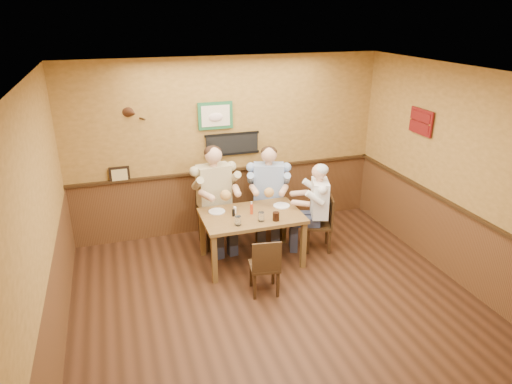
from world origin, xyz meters
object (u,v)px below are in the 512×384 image
at_px(diner_white_elder, 319,212).
at_px(cola_tumbler, 276,216).
at_px(hot_sauce_bottle, 252,208).
at_px(diner_blue_polo, 268,198).
at_px(pepper_shaker, 234,213).
at_px(chair_near_side, 264,265).
at_px(water_glass_mid, 261,217).
at_px(chair_back_right, 268,209).
at_px(dining_table, 252,220).
at_px(chair_back_left, 215,215).
at_px(chair_right_end, 318,223).
at_px(salt_shaker, 235,210).
at_px(diner_tan_shirt, 214,202).
at_px(water_glass_left, 238,221).

relative_size(diner_white_elder, cola_tumbler, 10.16).
bearing_deg(hot_sauce_bottle, diner_blue_polo, 53.46).
xyz_separation_m(hot_sauce_bottle, pepper_shaker, (-0.26, 0.01, -0.03)).
bearing_deg(chair_near_side, diner_white_elder, -135.52).
bearing_deg(hot_sauce_bottle, pepper_shaker, 178.45).
height_order(diner_blue_polo, diner_white_elder, diner_blue_polo).
bearing_deg(water_glass_mid, hot_sauce_bottle, 102.14).
xyz_separation_m(chair_back_right, hot_sauce_bottle, (-0.48, -0.64, 0.36)).
bearing_deg(dining_table, pepper_shaker, 176.05).
relative_size(chair_back_left, pepper_shaker, 10.05).
bearing_deg(chair_right_end, hot_sauce_bottle, -69.61).
xyz_separation_m(diner_white_elder, salt_shaker, (-1.28, 0.05, 0.19)).
relative_size(chair_back_right, diner_tan_shirt, 0.67).
distance_m(chair_right_end, chair_near_side, 1.42).
xyz_separation_m(chair_back_right, chair_near_side, (-0.56, -1.45, -0.08)).
bearing_deg(cola_tumbler, dining_table, 130.88).
distance_m(chair_back_right, diner_blue_polo, 0.20).
relative_size(diner_tan_shirt, salt_shaker, 14.34).
bearing_deg(salt_shaker, diner_blue_polo, 38.72).
relative_size(cola_tumbler, hot_sauce_bottle, 0.71).
relative_size(chair_near_side, water_glass_mid, 6.21).
xyz_separation_m(chair_right_end, cola_tumbler, (-0.81, -0.34, 0.38)).
relative_size(diner_tan_shirt, water_glass_left, 11.12).
xyz_separation_m(dining_table, water_glass_mid, (0.06, -0.25, 0.16)).
bearing_deg(diner_blue_polo, diner_white_elder, -27.65).
bearing_deg(water_glass_left, dining_table, 44.99).
distance_m(water_glass_left, water_glass_mid, 0.34).
distance_m(dining_table, pepper_shaker, 0.29).
xyz_separation_m(chair_right_end, hot_sauce_bottle, (-1.07, -0.03, 0.41)).
distance_m(water_glass_mid, hot_sauce_bottle, 0.27).
relative_size(water_glass_left, water_glass_mid, 1.00).
bearing_deg(chair_back_right, dining_table, -107.90).
height_order(diner_tan_shirt, hot_sauce_bottle, diner_tan_shirt).
relative_size(diner_blue_polo, diner_white_elder, 1.11).
distance_m(cola_tumbler, hot_sauce_bottle, 0.40).
bearing_deg(cola_tumbler, pepper_shaker, 148.54).
bearing_deg(water_glass_left, diner_tan_shirt, 96.21).
xyz_separation_m(dining_table, diner_white_elder, (1.07, 0.05, -0.05)).
bearing_deg(water_glass_left, chair_back_left, 96.21).
bearing_deg(dining_table, water_glass_left, -135.01).
relative_size(dining_table, diner_blue_polo, 1.03).
xyz_separation_m(cola_tumbler, salt_shaker, (-0.47, 0.39, -0.01)).
bearing_deg(cola_tumbler, diner_tan_shirt, 123.22).
distance_m(dining_table, chair_back_left, 0.79).
height_order(chair_right_end, hot_sauce_bottle, hot_sauce_bottle).
bearing_deg(dining_table, diner_tan_shirt, 119.36).
distance_m(diner_tan_shirt, cola_tumbler, 1.17).
bearing_deg(chair_back_right, chair_right_end, -27.65).
relative_size(chair_back_left, diner_tan_shirt, 0.70).
height_order(diner_blue_polo, water_glass_left, diner_blue_polo).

